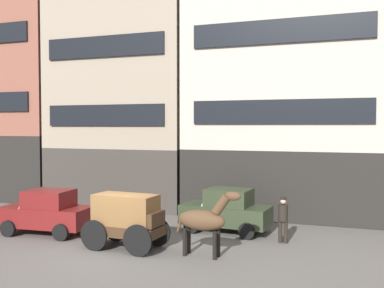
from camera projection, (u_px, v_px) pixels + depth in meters
name	position (u px, v px, depth m)	size (l,w,h in m)	color
ground_plane	(112.00, 253.00, 15.47)	(120.00, 120.00, 0.00)	#605B56
building_far_left	(12.00, 70.00, 28.35)	(9.01, 6.07, 16.11)	black
building_center_left	(129.00, 47.00, 25.51)	(8.57, 6.07, 18.03)	#38332D
building_center_right	(288.00, 34.00, 22.51)	(10.23, 6.07, 18.32)	black
cargo_wagon	(127.00, 217.00, 15.99)	(3.00, 1.69, 1.98)	#3D2819
draft_horse	(204.00, 220.00, 15.00)	(2.35, 0.71, 2.30)	#513823
sedan_dark	(47.00, 212.00, 18.20)	(3.80, 2.06, 1.83)	maroon
sedan_light	(226.00, 210.00, 18.53)	(3.83, 2.14, 1.83)	#2D3823
pedestrian_officer	(283.00, 217.00, 16.77)	(0.51, 0.51, 1.79)	black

